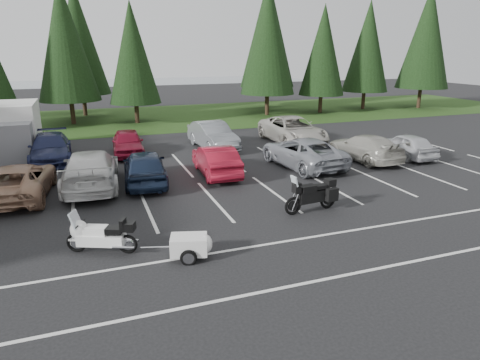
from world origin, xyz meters
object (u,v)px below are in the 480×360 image
at_px(car_near_4, 145,167).
at_px(car_far_3, 213,135).
at_px(car_near_3, 91,169).
at_px(car_far_2, 128,142).
at_px(car_near_6, 303,152).
at_px(adventure_motorcycle, 311,192).
at_px(car_far_1, 50,148).
at_px(box_truck, 14,130).
at_px(cargo_trailer, 189,247).
at_px(car_far_4, 293,130).
at_px(touring_motorcycle, 101,232).
at_px(car_near_8, 406,145).
at_px(car_near_5, 216,160).
at_px(car_near_7, 364,147).
at_px(car_near_2, 19,181).

distance_m(car_near_4, car_far_3, 7.74).
distance_m(car_near_3, car_far_2, 6.19).
relative_size(car_near_6, adventure_motorcycle, 2.18).
bearing_deg(car_far_1, box_truck, 127.88).
xyz_separation_m(car_far_1, cargo_trailer, (4.41, -13.65, -0.39)).
bearing_deg(car_near_3, car_far_2, -106.17).
xyz_separation_m(car_far_4, touring_motorcycle, (-12.61, -12.37, -0.17)).
height_order(car_far_3, car_far_4, car_far_4).
relative_size(car_far_1, touring_motorcycle, 2.14).
xyz_separation_m(car_near_4, car_near_8, (14.66, -0.00, -0.10)).
height_order(car_far_2, car_far_4, car_far_4).
height_order(box_truck, car_near_4, box_truck).
bearing_deg(car_far_4, car_near_8, -53.17).
relative_size(car_near_5, car_far_3, 0.90).
bearing_deg(cargo_trailer, car_near_4, 107.07).
height_order(car_near_7, cargo_trailer, car_near_7).
relative_size(car_far_4, cargo_trailer, 3.92).
distance_m(car_near_6, car_far_1, 13.61).
bearing_deg(box_truck, car_near_7, -23.57).
bearing_deg(cargo_trailer, car_near_3, 122.96).
distance_m(car_near_7, car_far_2, 13.43).
distance_m(car_near_2, car_near_8, 19.82).
distance_m(car_near_7, adventure_motorcycle, 8.92).
relative_size(car_far_3, touring_motorcycle, 2.05).
relative_size(car_near_3, car_near_6, 1.05).
bearing_deg(touring_motorcycle, cargo_trailer, -4.11).
bearing_deg(touring_motorcycle, car_near_6, 56.91).
height_order(car_far_4, touring_motorcycle, car_far_4).
height_order(car_near_4, car_far_1, car_near_4).
bearing_deg(car_near_4, car_near_5, -170.36).
bearing_deg(car_near_7, car_far_2, -30.47).
relative_size(car_near_4, car_near_8, 1.15).
bearing_deg(car_far_2, car_near_4, -85.31).
distance_m(car_near_2, adventure_motorcycle, 11.89).
relative_size(car_far_1, car_far_3, 1.05).
bearing_deg(touring_motorcycle, car_near_3, 114.24).
relative_size(car_near_8, car_far_1, 0.78).
xyz_separation_m(car_near_3, car_near_4, (2.32, -0.23, -0.05)).
distance_m(car_near_8, car_far_4, 7.18).
relative_size(car_far_3, car_far_4, 0.82).
xyz_separation_m(cargo_trailer, adventure_motorcycle, (5.22, 2.14, 0.41)).
height_order(car_far_1, car_far_4, car_far_4).
bearing_deg(car_near_2, cargo_trailer, 129.41).
bearing_deg(car_near_7, adventure_motorcycle, 37.04).
distance_m(car_near_3, car_near_5, 5.78).
height_order(car_near_4, cargo_trailer, car_near_4).
bearing_deg(car_far_4, car_far_1, 179.98).
bearing_deg(car_near_8, car_near_3, 1.83).
bearing_deg(car_near_3, box_truck, -59.37).
height_order(car_far_1, car_far_3, car_far_3).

